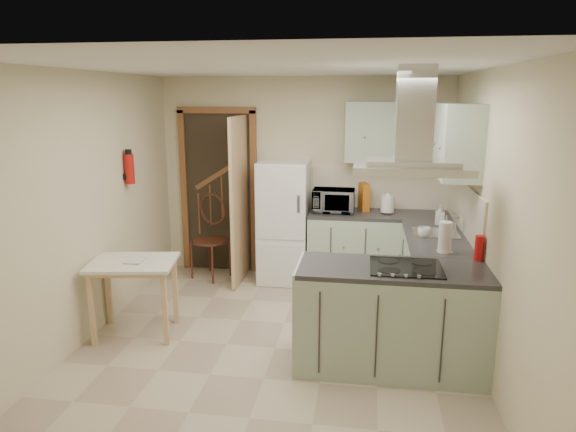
% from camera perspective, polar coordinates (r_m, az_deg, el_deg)
% --- Properties ---
extents(floor, '(4.20, 4.20, 0.00)m').
position_cam_1_polar(floor, '(4.90, -1.44, -14.43)').
color(floor, '#BCAE92').
rests_on(floor, ground).
extents(ceiling, '(4.20, 4.20, 0.00)m').
position_cam_1_polar(ceiling, '(4.34, -1.64, 16.24)').
color(ceiling, silver).
rests_on(ceiling, back_wall).
extents(back_wall, '(3.60, 0.00, 3.60)m').
position_cam_1_polar(back_wall, '(6.49, 1.72, 4.21)').
color(back_wall, beige).
rests_on(back_wall, floor).
extents(left_wall, '(0.00, 4.20, 4.20)m').
position_cam_1_polar(left_wall, '(5.08, -21.95, 0.66)').
color(left_wall, beige).
rests_on(left_wall, floor).
extents(right_wall, '(0.00, 4.20, 4.20)m').
position_cam_1_polar(right_wall, '(4.51, 21.63, -0.84)').
color(right_wall, beige).
rests_on(right_wall, floor).
extents(doorway, '(1.10, 0.12, 2.10)m').
position_cam_1_polar(doorway, '(6.71, -7.70, 2.67)').
color(doorway, brown).
rests_on(doorway, floor).
extents(fridge, '(0.60, 0.60, 1.50)m').
position_cam_1_polar(fridge, '(6.33, -0.44, -0.65)').
color(fridge, white).
rests_on(fridge, floor).
extents(counter_back, '(1.08, 0.60, 0.90)m').
position_cam_1_polar(counter_back, '(6.33, 7.29, -3.56)').
color(counter_back, '#9EB2A0').
rests_on(counter_back, floor).
extents(counter_right, '(0.60, 1.95, 0.90)m').
position_cam_1_polar(counter_right, '(5.74, 15.56, -5.77)').
color(counter_right, '#9EB2A0').
rests_on(counter_right, floor).
extents(splashback, '(1.68, 0.02, 0.50)m').
position_cam_1_polar(splashback, '(6.45, 10.20, 3.05)').
color(splashback, beige).
rests_on(splashback, counter_back).
extents(wall_cabinet_back, '(0.85, 0.35, 0.70)m').
position_cam_1_polar(wall_cabinet_back, '(6.21, 10.41, 9.16)').
color(wall_cabinet_back, '#9EB2A0').
rests_on(wall_cabinet_back, back_wall).
extents(wall_cabinet_right, '(0.35, 0.90, 0.70)m').
position_cam_1_polar(wall_cabinet_right, '(5.20, 18.26, 7.94)').
color(wall_cabinet_right, '#9EB2A0').
rests_on(wall_cabinet_right, right_wall).
extents(peninsula, '(1.55, 0.65, 0.90)m').
position_cam_1_polar(peninsula, '(4.48, 11.37, -11.04)').
color(peninsula, '#9EB2A0').
rests_on(peninsula, floor).
extents(hob, '(0.58, 0.50, 0.01)m').
position_cam_1_polar(hob, '(4.32, 12.98, -5.56)').
color(hob, black).
rests_on(hob, peninsula).
extents(extractor_hood, '(0.90, 0.55, 0.10)m').
position_cam_1_polar(extractor_hood, '(4.14, 13.57, 5.18)').
color(extractor_hood, silver).
rests_on(extractor_hood, ceiling).
extents(sink, '(0.45, 0.40, 0.01)m').
position_cam_1_polar(sink, '(5.44, 16.07, -1.83)').
color(sink, silver).
rests_on(sink, counter_right).
extents(fire_extinguisher, '(0.10, 0.10, 0.32)m').
position_cam_1_polar(fire_extinguisher, '(5.79, -17.20, 5.01)').
color(fire_extinguisher, '#B2140F').
rests_on(fire_extinguisher, left_wall).
extents(drop_leaf_table, '(0.88, 0.72, 0.74)m').
position_cam_1_polar(drop_leaf_table, '(5.22, -16.60, -8.71)').
color(drop_leaf_table, tan).
rests_on(drop_leaf_table, floor).
extents(bentwood_chair, '(0.57, 0.57, 0.97)m').
position_cam_1_polar(bentwood_chair, '(6.54, -8.62, -2.75)').
color(bentwood_chair, '#432A16').
rests_on(bentwood_chair, floor).
extents(microwave, '(0.50, 0.34, 0.27)m').
position_cam_1_polar(microwave, '(6.19, 5.07, 1.71)').
color(microwave, black).
rests_on(microwave, counter_back).
extents(kettle, '(0.21, 0.21, 0.24)m').
position_cam_1_polar(kettle, '(6.20, 11.01, 1.36)').
color(kettle, white).
rests_on(kettle, counter_back).
extents(cereal_box, '(0.14, 0.24, 0.33)m').
position_cam_1_polar(cereal_box, '(6.33, 8.44, 2.13)').
color(cereal_box, '#C16616').
rests_on(cereal_box, counter_back).
extents(soap_bottle, '(0.11, 0.11, 0.21)m').
position_cam_1_polar(soap_bottle, '(5.82, 16.52, 0.13)').
color(soap_bottle, '#A0A0AB').
rests_on(soap_bottle, counter_right).
extents(paper_towel, '(0.14, 0.14, 0.29)m').
position_cam_1_polar(paper_towel, '(4.78, 17.05, -2.22)').
color(paper_towel, silver).
rests_on(paper_towel, counter_right).
extents(cup, '(0.15, 0.15, 0.10)m').
position_cam_1_polar(cup, '(5.26, 14.90, -1.75)').
color(cup, silver).
rests_on(cup, counter_right).
extents(red_bottle, '(0.09, 0.09, 0.22)m').
position_cam_1_polar(red_bottle, '(4.66, 20.48, -3.35)').
color(red_bottle, red).
rests_on(red_bottle, peninsula).
extents(book, '(0.17, 0.23, 0.10)m').
position_cam_1_polar(book, '(5.11, -17.48, -4.24)').
color(book, '#A74F37').
rests_on(book, drop_leaf_table).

